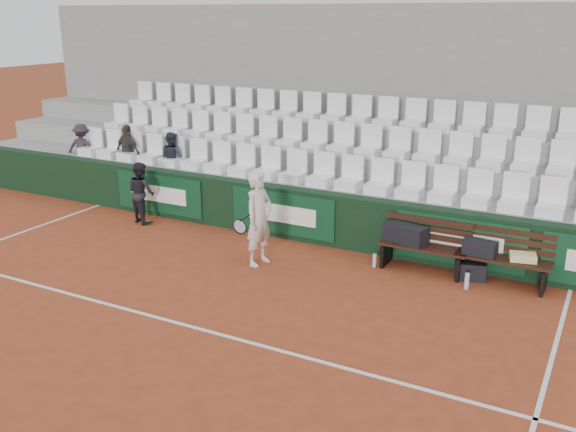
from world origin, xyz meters
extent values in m
plane|color=#9C4023|center=(0.00, 0.00, 0.00)|extent=(80.00, 80.00, 0.00)
cube|color=white|center=(0.00, 0.00, 0.00)|extent=(18.00, 0.06, 0.01)
cube|color=black|center=(0.00, 4.00, 0.50)|extent=(18.00, 0.30, 1.00)
cube|color=#0C381E|center=(-3.20, 3.83, 0.52)|extent=(2.20, 0.04, 0.82)
cube|color=#0C381E|center=(-0.20, 3.83, 0.52)|extent=(2.20, 0.04, 0.82)
cube|color=#0C381E|center=(3.20, 3.83, 0.52)|extent=(2.20, 0.04, 0.82)
cube|color=#989895|center=(0.00, 4.62, 0.50)|extent=(18.00, 0.95, 1.00)
cube|color=gray|center=(0.00, 5.58, 0.72)|extent=(18.00, 0.95, 1.45)
cube|color=gray|center=(0.00, 6.53, 0.95)|extent=(18.00, 0.95, 1.90)
cube|color=gray|center=(0.00, 7.15, 2.20)|extent=(18.00, 0.30, 4.40)
cube|color=white|center=(0.00, 4.45, 1.31)|extent=(11.90, 0.44, 0.63)
cube|color=white|center=(0.00, 5.40, 1.77)|extent=(11.90, 0.44, 0.63)
cube|color=white|center=(0.00, 6.35, 2.21)|extent=(11.90, 0.44, 0.63)
cube|color=#32180F|center=(2.67, 3.54, 0.23)|extent=(1.50, 0.56, 0.45)
cube|color=black|center=(3.97, 3.59, 0.23)|extent=(1.50, 0.56, 0.45)
cube|color=black|center=(2.34, 3.55, 0.61)|extent=(0.79, 0.49, 0.32)
cube|color=black|center=(3.60, 3.55, 0.57)|extent=(0.55, 0.30, 0.24)
cube|color=beige|center=(4.26, 3.63, 0.51)|extent=(0.46, 0.37, 0.11)
cube|color=black|center=(3.47, 3.56, 0.15)|extent=(0.55, 0.42, 0.30)
cylinder|color=silver|center=(1.89, 3.32, 0.12)|extent=(0.07, 0.07, 0.23)
cylinder|color=silver|center=(3.52, 3.13, 0.13)|extent=(0.07, 0.07, 0.26)
imported|color=silver|center=(0.06, 2.52, 0.83)|extent=(0.47, 0.65, 1.66)
torus|color=black|center=(-0.34, 2.52, 0.62)|extent=(0.19, 0.30, 0.26)
cylinder|color=black|center=(-0.21, 2.52, 0.81)|extent=(0.26, 0.03, 0.20)
imported|color=black|center=(-3.31, 3.40, 0.64)|extent=(0.74, 0.66, 1.28)
imported|color=#292127|center=(-6.02, 4.50, 1.57)|extent=(0.85, 0.68, 1.15)
imported|color=#352F2B|center=(-4.59, 4.50, 1.62)|extent=(0.77, 0.40, 1.25)
imported|color=#202530|center=(-3.33, 4.50, 1.59)|extent=(0.64, 0.53, 1.18)
camera|label=1|loc=(5.43, -6.51, 4.20)|focal=40.00mm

